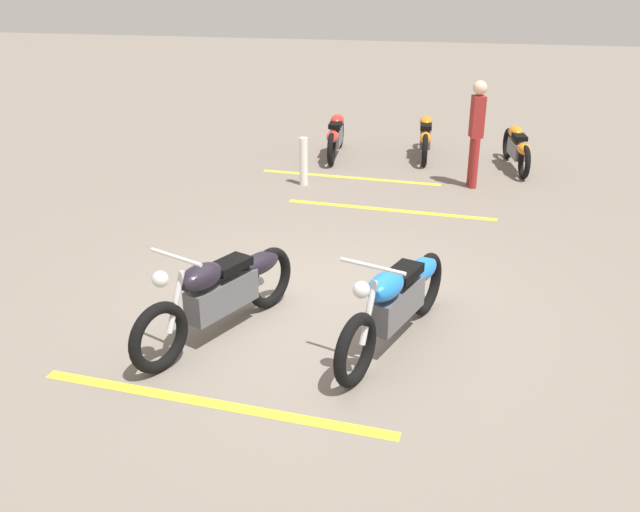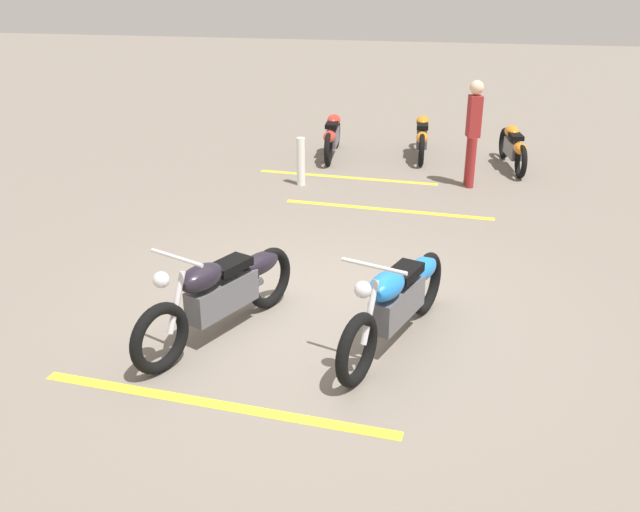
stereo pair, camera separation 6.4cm
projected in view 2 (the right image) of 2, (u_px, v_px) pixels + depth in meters
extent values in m
plane|color=slate|center=(322.00, 308.00, 7.30)|extent=(60.00, 60.00, 0.00)
torus|color=black|center=(357.00, 350.00, 5.84)|extent=(0.67, 0.31, 0.67)
torus|color=black|center=(426.00, 283.00, 7.08)|extent=(0.67, 0.31, 0.67)
cube|color=#59595E|center=(397.00, 303.00, 6.47)|extent=(0.87, 0.46, 0.32)
ellipsoid|color=blue|center=(387.00, 286.00, 6.14)|extent=(0.58, 0.42, 0.24)
ellipsoid|color=blue|center=(421.00, 269.00, 6.87)|extent=(0.61, 0.40, 0.22)
cube|color=black|center=(404.00, 272.00, 6.46)|extent=(0.49, 0.36, 0.09)
cylinder|color=silver|center=(370.00, 312.00, 5.93)|extent=(0.27, 0.13, 0.56)
cylinder|color=silver|center=(374.00, 266.00, 5.80)|extent=(0.22, 0.60, 0.04)
sphere|color=silver|center=(363.00, 290.00, 5.70)|extent=(0.15, 0.15, 0.15)
cylinder|color=silver|center=(400.00, 299.00, 6.92)|extent=(0.69, 0.30, 0.09)
torus|color=black|center=(160.00, 338.00, 6.03)|extent=(0.66, 0.35, 0.67)
torus|color=black|center=(269.00, 278.00, 7.21)|extent=(0.66, 0.35, 0.67)
cube|color=#59595E|center=(223.00, 296.00, 6.62)|extent=(0.86, 0.52, 0.32)
ellipsoid|color=black|center=(201.00, 278.00, 6.30)|extent=(0.59, 0.45, 0.24)
ellipsoid|color=black|center=(259.00, 264.00, 7.00)|extent=(0.61, 0.43, 0.22)
cube|color=black|center=(230.00, 265.00, 6.61)|extent=(0.50, 0.39, 0.09)
cylinder|color=silver|center=(176.00, 303.00, 6.10)|extent=(0.27, 0.15, 0.56)
cylinder|color=silver|center=(177.00, 258.00, 5.97)|extent=(0.26, 0.59, 0.04)
sphere|color=silver|center=(161.00, 280.00, 5.88)|extent=(0.15, 0.15, 0.15)
cylinder|color=silver|center=(239.00, 292.00, 7.06)|extent=(0.68, 0.34, 0.09)
torus|color=black|center=(504.00, 143.00, 13.01)|extent=(0.60, 0.20, 0.59)
torus|color=black|center=(521.00, 162.00, 11.75)|extent=(0.60, 0.20, 0.59)
cube|color=#59595E|center=(513.00, 149.00, 12.31)|extent=(0.76, 0.33, 0.28)
ellipsoid|color=orange|center=(512.00, 131.00, 12.43)|extent=(0.50, 0.33, 0.21)
ellipsoid|color=orange|center=(520.00, 149.00, 11.80)|extent=(0.52, 0.30, 0.19)
cube|color=black|center=(516.00, 137.00, 12.11)|extent=(0.42, 0.28, 0.08)
torus|color=black|center=(422.00, 133.00, 13.77)|extent=(0.61, 0.15, 0.60)
torus|color=black|center=(421.00, 150.00, 12.50)|extent=(0.61, 0.15, 0.60)
cube|color=#59595E|center=(422.00, 138.00, 13.06)|extent=(0.77, 0.26, 0.29)
ellipsoid|color=orange|center=(423.00, 121.00, 13.18)|extent=(0.49, 0.29, 0.22)
ellipsoid|color=orange|center=(422.00, 137.00, 12.55)|extent=(0.52, 0.26, 0.20)
cube|color=black|center=(423.00, 126.00, 12.86)|extent=(0.41, 0.25, 0.08)
torus|color=black|center=(336.00, 132.00, 13.82)|extent=(0.62, 0.16, 0.62)
torus|color=black|center=(328.00, 149.00, 12.50)|extent=(0.62, 0.16, 0.62)
cube|color=#59595E|center=(332.00, 137.00, 13.09)|extent=(0.79, 0.28, 0.29)
ellipsoid|color=red|center=(334.00, 120.00, 13.21)|extent=(0.50, 0.30, 0.22)
ellipsoid|color=red|center=(329.00, 137.00, 12.56)|extent=(0.53, 0.27, 0.20)
cube|color=black|center=(332.00, 125.00, 12.88)|extent=(0.42, 0.26, 0.08)
cylinder|color=maroon|center=(472.00, 163.00, 11.19)|extent=(0.12, 0.12, 0.84)
cylinder|color=maroon|center=(469.00, 160.00, 11.34)|extent=(0.12, 0.12, 0.84)
cube|color=maroon|center=(474.00, 116.00, 10.97)|extent=(0.29, 0.25, 0.67)
sphere|color=beige|center=(477.00, 87.00, 10.79)|extent=(0.23, 0.23, 0.23)
cylinder|color=white|center=(301.00, 162.00, 11.34)|extent=(0.14, 0.14, 0.81)
cube|color=yellow|center=(214.00, 404.00, 5.68)|extent=(0.28, 3.20, 0.01)
cube|color=yellow|center=(387.00, 210.00, 10.29)|extent=(0.28, 3.20, 0.01)
cube|color=yellow|center=(347.00, 177.00, 11.89)|extent=(0.28, 3.20, 0.01)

